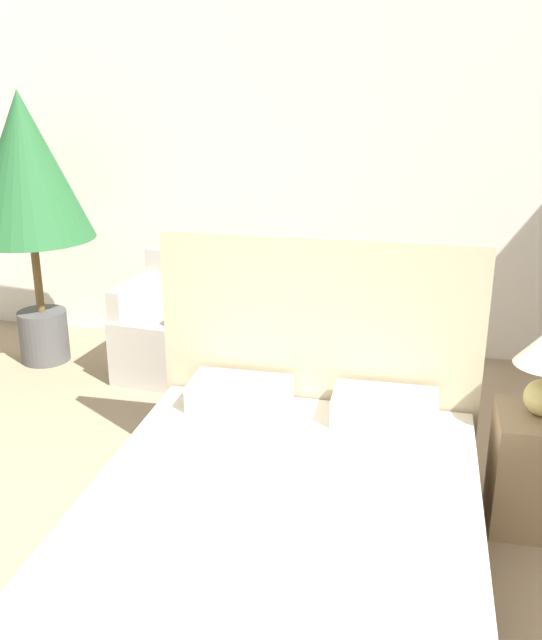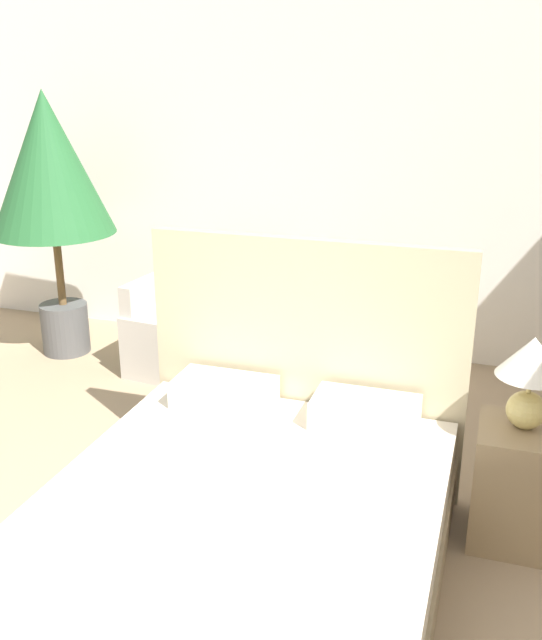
# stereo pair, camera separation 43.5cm
# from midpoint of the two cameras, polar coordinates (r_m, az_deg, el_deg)

# --- Properties ---
(wall_back) EXTENTS (10.00, 0.06, 2.90)m
(wall_back) POSITION_cam_midpoint_polar(r_m,az_deg,el_deg) (5.45, 2.80, 12.33)
(wall_back) COLOR silver
(wall_back) RESTS_ON ground_plane
(bed) EXTENTS (1.67, 2.09, 1.33)m
(bed) POSITION_cam_midpoint_polar(r_m,az_deg,el_deg) (3.12, -3.26, -16.77)
(bed) COLOR #8C7A5B
(bed) RESTS_ON ground_plane
(armchair_near_window_left) EXTENTS (0.68, 0.75, 0.85)m
(armchair_near_window_left) POSITION_cam_midpoint_polar(r_m,az_deg,el_deg) (5.27, -10.52, -1.18)
(armchair_near_window_left) COLOR #B7B2A8
(armchair_near_window_left) RESTS_ON ground_plane
(armchair_near_window_right) EXTENTS (0.66, 0.74, 0.85)m
(armchair_near_window_right) POSITION_cam_midpoint_polar(r_m,az_deg,el_deg) (4.98, 0.37, -2.06)
(armchair_near_window_right) COLOR #B7B2A8
(armchair_near_window_right) RESTS_ON ground_plane
(potted_palm) EXTENTS (0.91, 0.91, 1.99)m
(potted_palm) POSITION_cam_midpoint_polar(r_m,az_deg,el_deg) (5.49, -21.22, 10.61)
(potted_palm) COLOR #4C4C4C
(potted_palm) RESTS_ON ground_plane
(nightstand) EXTENTS (0.42, 0.41, 0.58)m
(nightstand) POSITION_cam_midpoint_polar(r_m,az_deg,el_deg) (3.66, 17.25, -11.51)
(nightstand) COLOR #937A56
(nightstand) RESTS_ON ground_plane
(side_table) EXTENTS (0.39, 0.39, 0.48)m
(side_table) POSITION_cam_midpoint_polar(r_m,az_deg,el_deg) (5.14, -5.14, -2.08)
(side_table) COLOR #B7AD93
(side_table) RESTS_ON ground_plane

